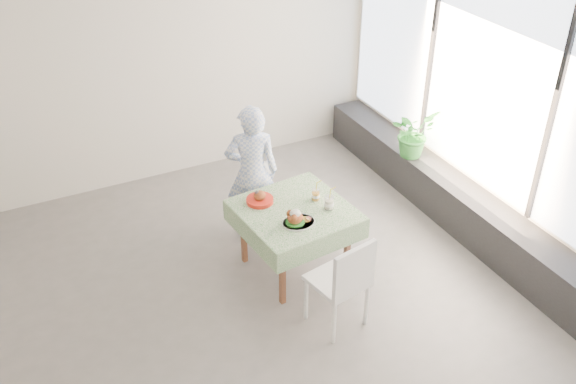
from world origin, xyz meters
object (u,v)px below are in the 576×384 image
main_dish (297,219)px  potted_plant (413,133)px  juice_cup_orange (316,195)px  chair_far (265,214)px  chair_near (338,297)px  cafe_table (295,232)px  diner (252,173)px

main_dish → potted_plant: potted_plant is taller
main_dish → juice_cup_orange: 0.46m
chair_far → chair_near: chair_near is taller
cafe_table → chair_far: bearing=90.0°
cafe_table → chair_near: (-0.00, -0.88, -0.16)m
main_dish → juice_cup_orange: size_ratio=1.32×
chair_near → diner: bearing=94.0°
cafe_table → chair_far: chair_far is taller
chair_near → juice_cup_orange: juice_cup_orange is taller
cafe_table → diner: diner is taller
chair_far → potted_plant: 2.01m
cafe_table → diner: size_ratio=0.73×
cafe_table → chair_near: 0.89m
chair_near → chair_far: bearing=89.9°
chair_far → chair_near: bearing=-90.1°
diner → potted_plant: diner is taller
chair_near → diner: 1.71m
main_dish → juice_cup_orange: bearing=38.7°
cafe_table → chair_near: chair_near is taller
chair_near → juice_cup_orange: bearing=74.0°
diner → potted_plant: 2.06m
cafe_table → chair_near: bearing=-90.3°
diner → cafe_table: bearing=117.4°
chair_far → potted_plant: size_ratio=1.37×
chair_near → potted_plant: bearing=39.7°
cafe_table → main_dish: bearing=-112.9°
cafe_table → juice_cup_orange: bearing=11.8°
main_dish → potted_plant: size_ratio=0.56×
chair_far → diner: diner is taller
main_dish → chair_far: bearing=84.1°
diner → main_dish: diner is taller
cafe_table → diner: 0.84m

